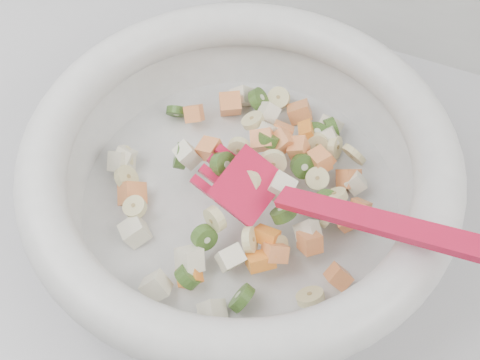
% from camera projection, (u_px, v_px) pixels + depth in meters
% --- Properties ---
extents(counter, '(2.00, 0.60, 0.90)m').
position_uv_depth(counter, '(145.00, 301.00, 1.05)').
color(counter, '#949499').
rests_on(counter, ground).
extents(mixing_bowl, '(0.45, 0.41, 0.16)m').
position_uv_depth(mixing_bowl, '(241.00, 172.00, 0.58)').
color(mixing_bowl, silver).
rests_on(mixing_bowl, counter).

